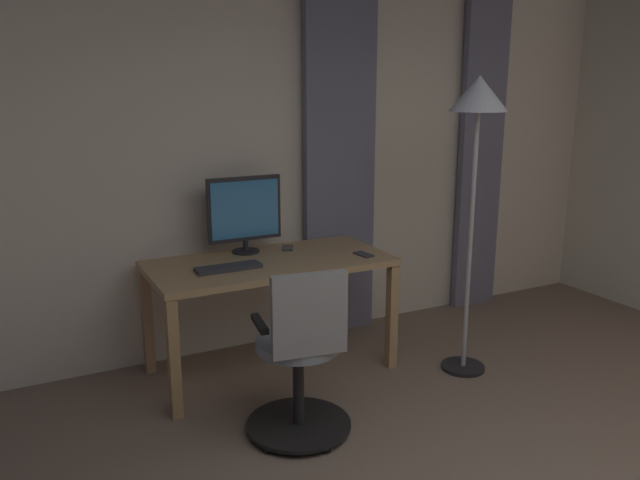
% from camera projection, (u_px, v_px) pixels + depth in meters
% --- Properties ---
extents(back_room_partition, '(5.86, 0.10, 2.87)m').
position_uv_depth(back_room_partition, '(269.00, 139.00, 4.33)').
color(back_room_partition, beige).
rests_on(back_room_partition, ground).
extents(curtain_left_panel, '(0.40, 0.06, 2.64)m').
position_uv_depth(curtain_left_panel, '(481.00, 146.00, 5.05)').
color(curtain_left_panel, slate).
rests_on(curtain_left_panel, ground).
extents(curtain_right_panel, '(0.55, 0.06, 2.64)m').
position_uv_depth(curtain_right_panel, '(340.00, 154.00, 4.48)').
color(curtain_right_panel, slate).
rests_on(curtain_right_panel, ground).
extents(desk, '(1.50, 0.72, 0.74)m').
position_uv_depth(desk, '(270.00, 274.00, 3.98)').
color(desk, tan).
rests_on(desk, ground).
extents(office_chair, '(0.56, 0.56, 0.94)m').
position_uv_depth(office_chair, '(301.00, 360.00, 3.25)').
color(office_chair, black).
rests_on(office_chair, ground).
extents(computer_monitor, '(0.49, 0.18, 0.49)m').
position_uv_depth(computer_monitor, '(245.00, 211.00, 4.07)').
color(computer_monitor, '#232328').
rests_on(computer_monitor, desk).
extents(computer_keyboard, '(0.39, 0.12, 0.02)m').
position_uv_depth(computer_keyboard, '(228.00, 268.00, 3.75)').
color(computer_keyboard, '#333338').
rests_on(computer_keyboard, desk).
extents(cell_phone_by_monitor, '(0.13, 0.16, 0.01)m').
position_uv_depth(cell_phone_by_monitor, '(288.00, 248.00, 4.23)').
color(cell_phone_by_monitor, '#333338').
rests_on(cell_phone_by_monitor, desk).
extents(cell_phone_face_up, '(0.08, 0.15, 0.01)m').
position_uv_depth(cell_phone_face_up, '(364.00, 254.00, 4.07)').
color(cell_phone_face_up, '#333338').
rests_on(cell_phone_face_up, desk).
extents(floor_lamp, '(0.35, 0.35, 1.85)m').
position_uv_depth(floor_lamp, '(477.00, 122.00, 3.76)').
color(floor_lamp, black).
rests_on(floor_lamp, ground).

